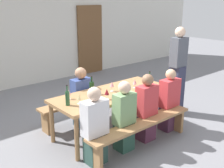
# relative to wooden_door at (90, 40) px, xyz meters

# --- Properties ---
(ground_plane) EXTENTS (24.00, 24.00, 0.00)m
(ground_plane) POSITION_rel_wooden_door_xyz_m (-2.19, -3.60, -1.05)
(ground_plane) COLOR slate
(back_wall) EXTENTS (14.00, 0.20, 3.20)m
(back_wall) POSITION_rel_wooden_door_xyz_m (-2.19, 0.14, 0.55)
(back_wall) COLOR silver
(back_wall) RESTS_ON ground
(wooden_door) EXTENTS (0.90, 0.06, 2.10)m
(wooden_door) POSITION_rel_wooden_door_xyz_m (0.00, 0.00, 0.00)
(wooden_door) COLOR brown
(wooden_door) RESTS_ON ground
(tasting_table) EXTENTS (2.13, 0.85, 0.75)m
(tasting_table) POSITION_rel_wooden_door_xyz_m (-2.19, -3.60, -0.37)
(tasting_table) COLOR #9E7247
(tasting_table) RESTS_ON ground
(bench_near) EXTENTS (2.03, 0.30, 0.45)m
(bench_near) POSITION_rel_wooden_door_xyz_m (-2.19, -4.32, -0.69)
(bench_near) COLOR #9E7247
(bench_near) RESTS_ON ground
(bench_far) EXTENTS (2.03, 0.30, 0.45)m
(bench_far) POSITION_rel_wooden_door_xyz_m (-2.19, -2.87, -0.69)
(bench_far) COLOR #9E7247
(bench_far) RESTS_ON ground
(wine_bottle_0) EXTENTS (0.07, 0.07, 0.32)m
(wine_bottle_0) POSITION_rel_wooden_door_xyz_m (-3.09, -3.61, -0.18)
(wine_bottle_0) COLOR #234C2D
(wine_bottle_0) RESTS_ON tasting_table
(wine_bottle_1) EXTENTS (0.07, 0.07, 0.31)m
(wine_bottle_1) POSITION_rel_wooden_door_xyz_m (-1.52, -3.85, -0.18)
(wine_bottle_1) COLOR #234C2D
(wine_bottle_1) RESTS_ON tasting_table
(wine_bottle_2) EXTENTS (0.08, 0.08, 0.31)m
(wine_bottle_2) POSITION_rel_wooden_door_xyz_m (-2.49, -3.42, -0.19)
(wine_bottle_2) COLOR #143319
(wine_bottle_2) RESTS_ON tasting_table
(wine_glass_0) EXTENTS (0.07, 0.07, 0.18)m
(wine_glass_0) POSITION_rel_wooden_door_xyz_m (-2.48, -3.80, -0.18)
(wine_glass_0) COLOR silver
(wine_glass_0) RESTS_ON tasting_table
(wine_glass_1) EXTENTS (0.07, 0.07, 0.15)m
(wine_glass_1) POSITION_rel_wooden_door_xyz_m (-2.93, -3.39, -0.19)
(wine_glass_1) COLOR silver
(wine_glass_1) RESTS_ON tasting_table
(wine_glass_2) EXTENTS (0.07, 0.07, 0.16)m
(wine_glass_2) POSITION_rel_wooden_door_xyz_m (-1.72, -3.68, -0.19)
(wine_glass_2) COLOR silver
(wine_glass_2) RESTS_ON tasting_table
(wine_glass_3) EXTENTS (0.06, 0.06, 0.16)m
(wine_glass_3) POSITION_rel_wooden_door_xyz_m (-2.92, -3.68, -0.19)
(wine_glass_3) COLOR silver
(wine_glass_3) RESTS_ON tasting_table
(wine_glass_4) EXTENTS (0.08, 0.08, 0.17)m
(wine_glass_4) POSITION_rel_wooden_door_xyz_m (-2.16, -3.55, -0.18)
(wine_glass_4) COLOR silver
(wine_glass_4) RESTS_ON tasting_table
(seated_guest_near_0) EXTENTS (0.37, 0.24, 1.16)m
(seated_guest_near_0) POSITION_rel_wooden_door_xyz_m (-3.00, -4.17, -0.50)
(seated_guest_near_0) COLOR #2E4D44
(seated_guest_near_0) RESTS_ON ground
(seated_guest_near_1) EXTENTS (0.34, 0.24, 1.13)m
(seated_guest_near_1) POSITION_rel_wooden_door_xyz_m (-2.44, -4.17, -0.51)
(seated_guest_near_1) COLOR #2A5041
(seated_guest_near_1) RESTS_ON ground
(seated_guest_near_2) EXTENTS (0.35, 0.24, 1.15)m
(seated_guest_near_2) POSITION_rel_wooden_door_xyz_m (-1.93, -4.17, -0.50)
(seated_guest_near_2) COLOR #57293F
(seated_guest_near_2) RESTS_ON ground
(seated_guest_near_3) EXTENTS (0.37, 0.24, 1.13)m
(seated_guest_near_3) POSITION_rel_wooden_door_xyz_m (-1.34, -4.17, -0.52)
(seated_guest_near_3) COLOR #522C44
(seated_guest_near_3) RESTS_ON ground
(seated_guest_far_0) EXTENTS (0.35, 0.24, 1.12)m
(seated_guest_far_0) POSITION_rel_wooden_door_xyz_m (-2.44, -3.02, -0.51)
(seated_guest_far_0) COLOR #2D536C
(seated_guest_far_0) RESTS_ON ground
(standing_host) EXTENTS (0.34, 0.24, 1.78)m
(standing_host) POSITION_rel_wooden_door_xyz_m (-0.62, -3.79, -0.17)
(standing_host) COLOR #2F334C
(standing_host) RESTS_ON ground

